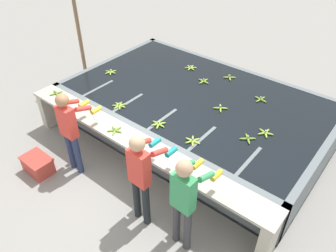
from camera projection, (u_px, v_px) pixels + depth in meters
name	position (u px, v px, depth m)	size (l,w,h in m)	color
ground_plane	(128.00, 182.00, 5.81)	(80.00, 80.00, 0.00)	gray
wash_tank	(195.00, 112.00, 6.81)	(5.20, 3.20, 0.85)	slate
work_ledge	(135.00, 149.00, 5.57)	(5.20, 0.45, 0.85)	#B7B2A3
worker_0	(70.00, 127.00, 5.51)	(0.41, 0.71, 1.62)	navy
worker_1	(141.00, 172.00, 4.61)	(0.42, 0.72, 1.67)	#1E2328
worker_2	(185.00, 197.00, 4.28)	(0.43, 0.72, 1.64)	#38383D
banana_bunch_floating_0	(248.00, 139.00, 5.43)	(0.24, 0.24, 0.08)	#75A333
banana_bunch_floating_1	(265.00, 133.00, 5.55)	(0.28, 0.26, 0.08)	#9EC642
banana_bunch_floating_2	(191.00, 68.00, 7.45)	(0.28, 0.28, 0.08)	#9EC642
banana_bunch_floating_3	(193.00, 141.00, 5.38)	(0.28, 0.27, 0.08)	#9EC642
banana_bunch_floating_4	(119.00, 106.00, 6.21)	(0.28, 0.28, 0.08)	#93BC3D
banana_bunch_floating_5	(204.00, 81.00, 6.96)	(0.28, 0.28, 0.08)	#93BC3D
banana_bunch_floating_6	(261.00, 99.00, 6.39)	(0.28, 0.28, 0.08)	#7FAD33
banana_bunch_floating_7	(111.00, 72.00, 7.28)	(0.28, 0.28, 0.08)	#9EC642
banana_bunch_floating_8	(159.00, 124.00, 5.75)	(0.28, 0.27, 0.08)	#93BC3D
banana_bunch_floating_9	(220.00, 108.00, 6.14)	(0.25, 0.25, 0.08)	#93BC3D
banana_bunch_floating_10	(230.00, 77.00, 7.09)	(0.24, 0.24, 0.08)	#93BC3D
banana_bunch_ledge_0	(56.00, 93.00, 6.56)	(0.28, 0.28, 0.08)	#75A333
banana_bunch_ledge_1	(115.00, 130.00, 5.60)	(0.28, 0.27, 0.08)	#75A333
knife_0	(92.00, 113.00, 6.03)	(0.33, 0.17, 0.02)	silver
crate	(38.00, 165.00, 5.93)	(0.55, 0.39, 0.32)	#B73D33
support_post_left	(77.00, 22.00, 7.72)	(0.09, 0.09, 3.20)	#846647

